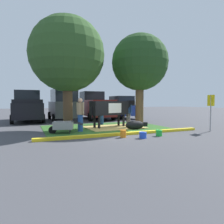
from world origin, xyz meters
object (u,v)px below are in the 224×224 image
bucket_green (159,133)px  person_visitor_near (80,114)px  shade_tree_right (140,63)px  calf_lying (135,125)px  pickup_truck_maroon (95,106)px  bucket_blue (143,135)px  wheelbarrow (63,126)px  pickup_truck_black (27,107)px  shade_tree_left (67,55)px  cow_holstein (111,108)px  person_visitor_far (128,113)px  sedan_blue (121,107)px  suv_dark_grey (64,105)px  person_handler (101,112)px  parking_sign (211,106)px  bucket_orange (123,133)px

bucket_green → person_visitor_near: bearing=137.6°
shade_tree_right → calf_lying: (-0.86, -1.02, -3.59)m
shade_tree_right → pickup_truck_maroon: (-0.80, 6.22, -2.71)m
bucket_blue → bucket_green: bucket_green is taller
wheelbarrow → pickup_truck_black: pickup_truck_black is taller
shade_tree_left → calf_lying: bearing=-21.1°
cow_holstein → bucket_green: (0.79, -3.56, -0.99)m
person_visitor_far → wheelbarrow: 4.64m
person_visitor_far → sedan_blue: bearing=68.4°
cow_holstein → calf_lying: 1.82m
person_visitor_near → sedan_blue: (5.60, 6.83, 0.07)m
bucket_green → suv_dark_grey: suv_dark_grey is taller
person_handler → person_visitor_near: size_ratio=0.91×
person_visitor_far → parking_sign: size_ratio=0.81×
calf_lying → wheelbarrow: (-3.88, 0.09, 0.15)m
wheelbarrow → pickup_truck_maroon: (3.94, 7.16, 0.73)m
person_visitor_near → bucket_green: bearing=-42.4°
person_visitor_near → cow_holstein: bearing=24.7°
pickup_truck_black → pickup_truck_maroon: 5.44m
cow_holstein → parking_sign: bearing=-40.5°
shade_tree_right → sedan_blue: 7.02m
person_visitor_near → sedan_blue: bearing=50.6°
shade_tree_right → bucket_green: 5.02m
bucket_blue → pickup_truck_maroon: 9.77m
person_handler → bucket_orange: person_handler is taller
shade_tree_right → bucket_orange: (-2.55, -2.93, -3.66)m
person_handler → pickup_truck_black: bearing=134.5°
bucket_orange → suv_dark_grey: (-1.01, 8.81, 1.11)m
shade_tree_right → bucket_blue: (-1.90, -3.43, -3.69)m
bucket_orange → bucket_green: bucket_orange is taller
calf_lying → person_visitor_far: person_visitor_far is taller
wheelbarrow → bucket_blue: (2.84, -2.50, -0.25)m
wheelbarrow → shade_tree_left: bearing=68.8°
cow_holstein → bucket_orange: bearing=-103.8°
bucket_blue → calf_lying: bearing=66.8°
person_handler → person_visitor_near: 3.16m
person_handler → bucket_orange: size_ratio=4.89×
calf_lying → suv_dark_grey: 7.49m
bucket_blue → suv_dark_grey: (-1.66, 9.32, 1.13)m
person_visitor_near → bucket_orange: person_visitor_near is taller
pickup_truck_black → calf_lying: bearing=-53.6°
suv_dark_grey → pickup_truck_maroon: bearing=6.9°
bucket_blue → pickup_truck_maroon: (1.09, 9.66, 0.98)m
person_handler → sedan_blue: (3.58, 4.40, 0.17)m
person_handler → bucket_green: 5.15m
wheelbarrow → bucket_orange: (2.19, -1.99, -0.22)m
bucket_blue → pickup_truck_maroon: bearing=83.5°
bucket_orange → bucket_blue: 0.83m
shade_tree_left → person_visitor_near: shade_tree_left is taller
person_visitor_near → pickup_truck_black: 7.35m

